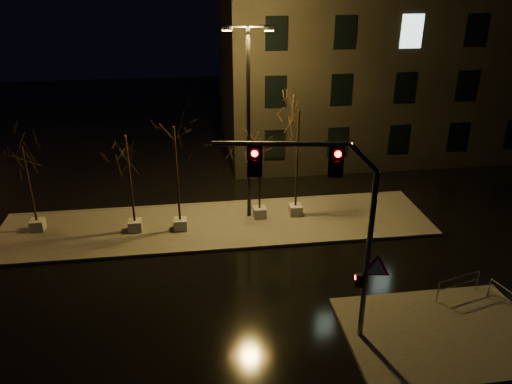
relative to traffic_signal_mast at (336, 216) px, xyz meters
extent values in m
plane|color=black|center=(-3.34, 3.02, -4.91)|extent=(90.00, 90.00, 0.00)
cube|color=#4B4843|center=(-3.34, 9.02, -4.83)|extent=(22.00, 5.00, 0.15)
cube|color=#4B4843|center=(4.16, -0.48, -4.83)|extent=(7.00, 5.00, 0.15)
cube|color=black|center=(10.66, 21.02, 2.59)|extent=(25.00, 12.00, 15.00)
cube|color=#A3A198|center=(-12.32, 9.57, -4.48)|extent=(0.65, 0.65, 0.55)
cylinder|color=black|center=(-12.32, 9.57, -2.26)|extent=(0.11, 0.11, 3.90)
cube|color=#A3A198|center=(-7.46, 8.85, -4.48)|extent=(0.65, 0.65, 0.55)
cylinder|color=black|center=(-7.46, 8.85, -1.99)|extent=(0.11, 0.11, 4.44)
cube|color=#A3A198|center=(-5.22, 8.69, -4.48)|extent=(0.65, 0.65, 0.55)
cylinder|color=black|center=(-5.22, 8.69, -1.81)|extent=(0.11, 0.11, 4.80)
cube|color=#A3A198|center=(-1.09, 9.45, -4.48)|extent=(0.65, 0.65, 0.55)
cylinder|color=black|center=(-1.09, 9.45, -2.33)|extent=(0.11, 0.11, 3.75)
cube|color=#A3A198|center=(0.84, 9.48, -4.48)|extent=(0.65, 0.65, 0.55)
cylinder|color=black|center=(0.84, 9.48, -1.63)|extent=(0.11, 0.11, 5.15)
cylinder|color=#5A5C62|center=(1.16, -0.18, -1.61)|extent=(0.19, 0.19, 6.29)
cylinder|color=#5A5C62|center=(-1.78, 0.29, 2.41)|extent=(4.16, 0.82, 0.15)
cube|color=black|center=(-0.08, 0.02, 1.84)|extent=(0.35, 0.28, 0.94)
cube|color=black|center=(-2.56, 0.42, 1.84)|extent=(0.35, 0.28, 0.94)
cube|color=black|center=(0.93, -0.15, -2.45)|extent=(0.26, 0.22, 0.47)
cone|color=red|center=(1.46, -0.29, -1.93)|extent=(1.08, 0.21, 1.09)
sphere|color=#FF0C07|center=(1.16, -0.18, 2.15)|extent=(0.19, 0.19, 0.19)
cylinder|color=black|center=(-1.61, 9.72, 0.05)|extent=(0.19, 0.19, 9.62)
cylinder|color=black|center=(-1.61, 9.72, 4.86)|extent=(2.10, 0.43, 0.10)
cube|color=orange|center=(-2.56, 9.87, 4.71)|extent=(0.52, 0.34, 0.19)
cube|color=orange|center=(-0.66, 9.56, 4.71)|extent=(0.52, 0.34, 0.19)
cylinder|color=#5A5C62|center=(4.78, 1.25, -4.34)|extent=(0.05, 0.05, 0.84)
cylinder|color=#5A5C62|center=(6.76, 1.79, -4.34)|extent=(0.05, 0.05, 0.84)
cylinder|color=#5A5C62|center=(5.77, 1.52, -3.87)|extent=(1.99, 0.58, 0.04)
cylinder|color=#5A5C62|center=(5.77, 1.52, -4.24)|extent=(1.99, 0.58, 0.04)
cylinder|color=#5A5C62|center=(6.95, 1.26, -4.35)|extent=(0.05, 0.05, 0.81)
cylinder|color=#5A5C62|center=(7.16, 0.38, -3.90)|extent=(0.47, 1.76, 0.04)
cylinder|color=#5A5C62|center=(7.16, 0.38, -4.26)|extent=(0.47, 1.76, 0.04)
camera|label=1|loc=(-4.48, -13.79, 7.28)|focal=35.00mm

